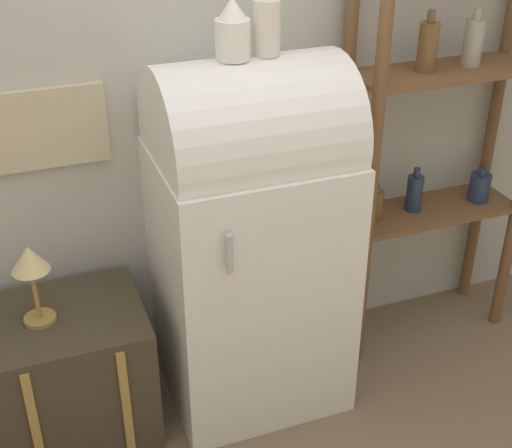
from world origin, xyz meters
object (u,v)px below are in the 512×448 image
at_px(refrigerator, 250,236).
at_px(vase_left, 233,31).
at_px(vase_center, 267,16).
at_px(desk_lamp, 31,267).
at_px(suitcase_trunk, 72,373).

relative_size(refrigerator, vase_left, 7.08).
xyz_separation_m(refrigerator, vase_center, (0.06, 0.01, 0.78)).
xyz_separation_m(refrigerator, desk_lamp, (-0.77, 0.01, 0.03)).
height_order(suitcase_trunk, vase_center, vase_center).
bearing_deg(vase_left, suitcase_trunk, 179.46).
bearing_deg(refrigerator, desk_lamp, 179.06).
distance_m(vase_center, desk_lamp, 1.12).
bearing_deg(vase_center, suitcase_trunk, -179.97).
bearing_deg(vase_left, refrigerator, -6.94).
bearing_deg(refrigerator, vase_left, 173.06).
height_order(suitcase_trunk, vase_left, vase_left).
xyz_separation_m(suitcase_trunk, vase_left, (0.64, -0.01, 1.19)).
height_order(refrigerator, vase_left, vase_left).
bearing_deg(refrigerator, suitcase_trunk, 178.97).
relative_size(vase_center, desk_lamp, 0.90).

